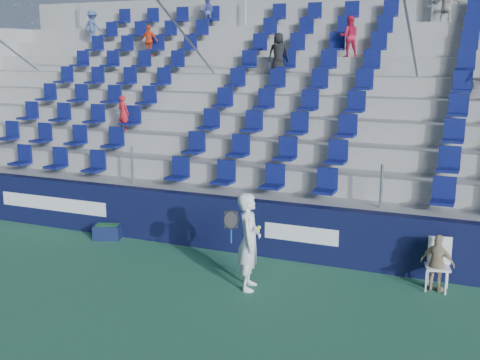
% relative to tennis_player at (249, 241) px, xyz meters
% --- Properties ---
extents(ground, '(70.00, 70.00, 0.00)m').
position_rel_tennis_player_xyz_m(ground, '(-1.05, -1.25, -0.92)').
color(ground, '#2F6D4C').
rests_on(ground, ground).
extents(sponsor_wall, '(24.00, 0.32, 1.20)m').
position_rel_tennis_player_xyz_m(sponsor_wall, '(-1.05, 1.90, -0.32)').
color(sponsor_wall, '#0E1234').
rests_on(sponsor_wall, ground).
extents(grandstand, '(24.00, 8.17, 6.63)m').
position_rel_tennis_player_xyz_m(grandstand, '(-1.05, 6.99, 1.22)').
color(grandstand, '#9A9A95').
rests_on(grandstand, ground).
extents(tennis_player, '(0.70, 0.76, 1.83)m').
position_rel_tennis_player_xyz_m(tennis_player, '(0.00, 0.00, 0.00)').
color(tennis_player, silver).
rests_on(tennis_player, ground).
extents(line_judge_chair, '(0.51, 0.53, 0.98)m').
position_rel_tennis_player_xyz_m(line_judge_chair, '(3.23, 1.40, -0.36)').
color(line_judge_chair, white).
rests_on(line_judge_chair, ground).
extents(line_judge, '(0.68, 0.42, 1.08)m').
position_rel_tennis_player_xyz_m(line_judge, '(3.23, 1.25, -0.38)').
color(line_judge, tan).
rests_on(line_judge, ground).
extents(ball_bin, '(0.72, 0.59, 0.35)m').
position_rel_tennis_player_xyz_m(ball_bin, '(-4.25, 1.50, -0.73)').
color(ball_bin, '#10193B').
rests_on(ball_bin, ground).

